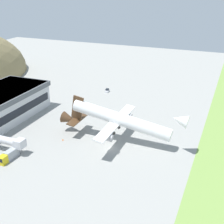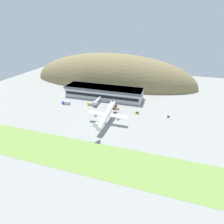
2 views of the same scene
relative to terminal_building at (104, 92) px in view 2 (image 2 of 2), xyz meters
name	(u,v)px [view 2 (image 2 of 2)]	position (x,y,z in m)	size (l,w,h in m)	color
ground_plane	(99,122)	(14.50, -51.84, -6.59)	(348.15, 348.15, 0.00)	gray
grass_strip_foreground	(75,154)	(14.50, -93.67, -6.55)	(313.33, 28.45, 0.08)	#759947
hill_backdrop	(111,82)	(-9.39, 55.06, -6.59)	(223.45, 74.35, 76.87)	olive
terminal_building	(104,92)	(0.00, 0.00, 0.00)	(84.40, 22.38, 11.64)	silver
jetway_0	(97,101)	(0.03, -19.77, -2.60)	(3.38, 16.56, 5.43)	silver
cargo_airplane	(107,114)	(21.31, -52.09, 1.56)	(32.06, 46.98, 12.52)	white
service_car_0	(168,117)	(68.45, -27.77, -5.93)	(3.85, 1.98, 1.60)	silver
service_car_1	(137,113)	(42.03, -28.52, -5.92)	(4.31, 1.75, 1.64)	gold
fuel_truck	(66,103)	(-29.56, -28.86, -5.07)	(8.43, 2.75, 3.20)	#264C99
box_truck	(92,104)	(-4.21, -24.30, -5.14)	(7.95, 2.49, 2.96)	gold
traffic_cone_0	(106,112)	(13.72, -33.61, -6.31)	(0.52, 0.52, 0.58)	orange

